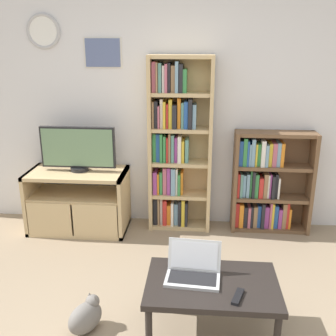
% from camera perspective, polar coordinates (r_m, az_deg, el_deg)
% --- Properties ---
extents(wall_back, '(6.63, 0.09, 2.60)m').
position_cam_1_polar(wall_back, '(4.04, 2.26, 9.55)').
color(wall_back, silver).
rests_on(wall_back, ground_plane).
extents(tv_stand, '(1.00, 0.51, 0.64)m').
position_cam_1_polar(tv_stand, '(4.19, -12.90, -4.63)').
color(tv_stand, tan).
rests_on(tv_stand, ground_plane).
extents(television, '(0.75, 0.18, 0.46)m').
position_cam_1_polar(television, '(4.04, -12.92, 2.74)').
color(television, black).
rests_on(television, tv_stand).
extents(bookshelf_tall, '(0.63, 0.26, 1.78)m').
position_cam_1_polar(bookshelf_tall, '(3.98, 1.15, 3.16)').
color(bookshelf_tall, tan).
rests_on(bookshelf_tall, ground_plane).
extents(bookshelf_short, '(0.79, 0.24, 1.05)m').
position_cam_1_polar(bookshelf_short, '(4.15, 14.04, -2.27)').
color(bookshelf_short, brown).
rests_on(bookshelf_short, ground_plane).
extents(coffee_table, '(0.86, 0.55, 0.42)m').
position_cam_1_polar(coffee_table, '(2.68, 6.41, -17.01)').
color(coffee_table, black).
rests_on(coffee_table, ground_plane).
extents(laptop, '(0.37, 0.27, 0.23)m').
position_cam_1_polar(laptop, '(2.67, 3.69, -14.42)').
color(laptop, '#B7BABC').
rests_on(laptop, coffee_table).
extents(remote_near_laptop, '(0.09, 0.17, 0.02)m').
position_cam_1_polar(remote_near_laptop, '(2.54, 10.09, -17.90)').
color(remote_near_laptop, black).
rests_on(remote_near_laptop, coffee_table).
extents(cat, '(0.28, 0.53, 0.26)m').
position_cam_1_polar(cat, '(2.92, -11.80, -20.37)').
color(cat, slate).
rests_on(cat, ground_plane).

